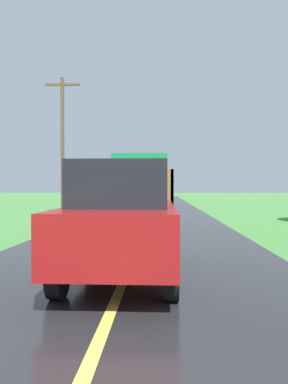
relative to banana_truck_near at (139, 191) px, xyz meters
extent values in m
cube|color=#2D2D30|center=(-0.01, -0.82, -0.79)|extent=(0.90, 5.51, 0.24)
cube|color=brown|center=(-0.01, -0.82, -0.59)|extent=(2.30, 5.80, 0.20)
cube|color=#197A4C|center=(-0.01, 1.13, 0.46)|extent=(2.10, 1.90, 1.90)
cube|color=black|center=(-0.01, 2.08, 0.79)|extent=(1.78, 0.02, 0.76)
cube|color=brown|center=(-1.12, -1.80, 0.06)|extent=(0.08, 3.85, 1.10)
cube|color=brown|center=(1.10, -1.80, 0.06)|extent=(0.08, 3.85, 1.10)
cube|color=brown|center=(-0.01, -3.68, 0.06)|extent=(2.30, 0.08, 1.10)
cube|color=brown|center=(-0.01, 0.09, 0.06)|extent=(2.30, 0.08, 1.10)
cylinder|color=black|center=(-1.06, 0.98, -0.89)|extent=(0.28, 1.00, 1.00)
cylinder|color=black|center=(1.04, 0.98, -0.89)|extent=(0.28, 1.00, 1.00)
cylinder|color=black|center=(-1.06, -2.42, -0.89)|extent=(0.28, 1.00, 1.00)
cylinder|color=black|center=(1.04, -2.42, -0.89)|extent=(0.28, 1.00, 1.00)
ellipsoid|color=gold|center=(0.12, -1.61, 0.04)|extent=(0.48, 0.61, 0.49)
ellipsoid|color=#A8C61B|center=(0.86, -1.12, -0.33)|extent=(0.43, 0.44, 0.41)
ellipsoid|color=#BBCE23|center=(0.34, -1.36, 0.32)|extent=(0.49, 0.55, 0.41)
ellipsoid|color=#B1BD1F|center=(0.60, -1.78, 0.03)|extent=(0.40, 0.38, 0.41)
ellipsoid|color=#B2BE1C|center=(-0.14, -2.34, 0.35)|extent=(0.60, 0.71, 0.50)
ellipsoid|color=#A7D229|center=(0.80, -0.57, 0.36)|extent=(0.46, 0.43, 0.49)
ellipsoid|color=#AFBC2E|center=(0.63, -0.98, 0.00)|extent=(0.49, 0.44, 0.38)
ellipsoid|color=#B0D42F|center=(-0.72, -2.35, -0.34)|extent=(0.57, 0.67, 0.46)
ellipsoid|color=#B1C32C|center=(0.31, -1.88, -0.31)|extent=(0.51, 0.63, 0.39)
ellipsoid|color=#AECB2F|center=(-0.61, -2.15, 0.33)|extent=(0.47, 0.46, 0.44)
ellipsoid|color=#AED030|center=(-0.44, -2.82, -0.30)|extent=(0.54, 0.67, 0.40)
ellipsoid|color=#B0D21D|center=(0.77, -1.56, -0.35)|extent=(0.57, 0.62, 0.40)
cube|color=#2D2D30|center=(-0.07, 10.50, -0.79)|extent=(0.90, 5.51, 0.24)
cube|color=brown|center=(-0.07, 10.50, -0.59)|extent=(2.30, 5.80, 0.20)
cube|color=red|center=(-0.07, 12.45, 0.46)|extent=(2.10, 1.90, 1.90)
cube|color=black|center=(-0.07, 13.41, 0.79)|extent=(1.79, 0.02, 0.76)
cube|color=#232328|center=(-1.18, 9.53, 0.06)|extent=(0.08, 3.85, 1.10)
cube|color=#232328|center=(1.04, 9.53, 0.06)|extent=(0.08, 3.85, 1.10)
cube|color=#232328|center=(-0.07, 7.64, 0.06)|extent=(2.30, 0.08, 1.10)
cube|color=#232328|center=(-0.07, 11.41, 0.06)|extent=(2.30, 0.08, 1.10)
cylinder|color=black|center=(-1.12, 12.30, -0.89)|extent=(0.28, 1.00, 1.00)
cylinder|color=black|center=(0.98, 12.30, -0.89)|extent=(0.28, 1.00, 1.00)
cylinder|color=black|center=(-1.12, 8.91, -0.89)|extent=(0.28, 1.00, 1.00)
cylinder|color=black|center=(0.98, 8.91, -0.89)|extent=(0.28, 1.00, 1.00)
ellipsoid|color=#A7C82A|center=(-0.09, 10.11, -0.30)|extent=(0.59, 0.74, 0.37)
ellipsoid|color=#BDCF24|center=(0.74, 10.17, -0.02)|extent=(0.58, 0.75, 0.43)
ellipsoid|color=#B8CE23|center=(0.66, 10.69, -0.29)|extent=(0.52, 0.62, 0.39)
ellipsoid|color=#B6C51C|center=(-0.23, 10.20, -0.03)|extent=(0.58, 0.53, 0.46)
ellipsoid|color=#AEBF1C|center=(-0.66, 11.08, 0.03)|extent=(0.56, 0.59, 0.42)
ellipsoid|color=#BCD21A|center=(-0.67, 10.73, 0.30)|extent=(0.49, 0.63, 0.38)
ellipsoid|color=#B5D220|center=(-0.48, 10.44, -0.01)|extent=(0.42, 0.46, 0.43)
ellipsoid|color=gold|center=(-0.31, 10.40, -0.01)|extent=(0.44, 0.44, 0.46)
ellipsoid|color=#A6C42C|center=(-0.26, 8.35, 0.32)|extent=(0.52, 0.63, 0.46)
cylinder|color=brown|center=(-4.71, 6.69, 2.39)|extent=(0.20, 0.20, 7.73)
cube|color=brown|center=(-4.71, 6.69, 5.85)|extent=(1.93, 0.12, 0.12)
cube|color=maroon|center=(0.18, -7.02, -0.58)|extent=(1.70, 4.10, 0.80)
cube|color=black|center=(0.18, -7.22, 0.17)|extent=(1.44, 2.05, 0.70)
cylinder|color=black|center=(-0.59, -5.75, -1.07)|extent=(0.20, 0.64, 0.64)
cylinder|color=black|center=(0.95, -5.75, -1.07)|extent=(0.20, 0.64, 0.64)
cylinder|color=black|center=(-0.59, -8.29, -1.07)|extent=(0.20, 0.64, 0.64)
cylinder|color=black|center=(0.95, -8.29, -1.07)|extent=(0.20, 0.64, 0.64)
camera|label=1|loc=(0.83, -13.10, 0.13)|focal=33.58mm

